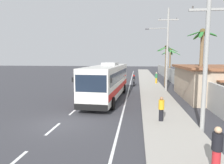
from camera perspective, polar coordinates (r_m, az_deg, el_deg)
The scene contains 14 objects.
ground_plane at distance 13.24m, azimuth -14.79°, elevation -11.37°, with size 160.00×160.00×0.00m, color #3A3A3F.
sidewalk_kerb at distance 22.10m, azimuth 12.21°, elevation -3.69°, with size 3.20×90.00×0.14m, color #A8A399.
lane_markings at distance 26.81m, azimuth 1.76°, elevation -1.79°, with size 3.94×71.00×0.01m.
boundary_wall at distance 26.46m, azimuth 19.72°, elevation 0.05°, with size 0.24×60.00×2.18m, color #B2B2AD.
coach_bus_foreground at distance 19.84m, azimuth -1.27°, elevation 0.52°, with size 3.43×11.91×3.59m.
motorcycle_beside_bus at distance 29.42m, azimuth 6.25°, elevation 0.22°, with size 0.56×1.96×1.58m.
pedestrian_near_kerb at distance 8.18m, azimuth 27.70°, elevation -16.36°, with size 0.36×0.36×1.63m.
pedestrian_midwalk at distance 31.64m, azimuth 12.50°, elevation 1.27°, with size 0.36×0.36×1.69m.
pedestrian_far_walk at distance 13.06m, azimuth 13.85°, elevation -7.30°, with size 0.36×0.36×1.54m.
utility_pole_nearest at distance 11.98m, azimuth 25.23°, elevation 7.01°, with size 2.02×0.24×8.22m.
utility_pole_mid at distance 24.86m, azimuth 15.26°, elevation 9.37°, with size 3.78×0.24×9.80m.
palm_nearest at distance 29.12m, azimuth 15.18°, elevation 6.59°, with size 2.98×3.10×5.82m.
palm_second at distance 37.81m, azimuth 16.22°, elevation 6.84°, with size 3.38×3.76×5.72m.
palm_third at distance 21.12m, azimuth 24.20°, elevation 8.02°, with size 2.82×2.51×6.83m.
Camera 1 is at (4.78, -11.63, 4.14)m, focal length 32.11 mm.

